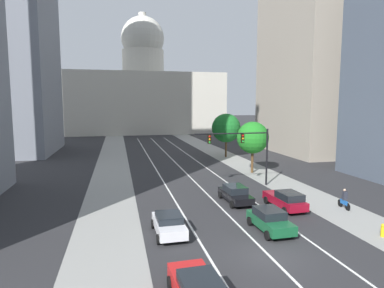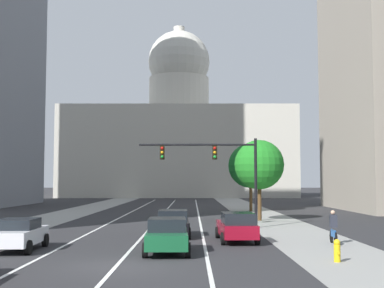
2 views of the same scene
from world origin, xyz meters
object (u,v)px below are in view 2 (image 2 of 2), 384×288
at_px(car_white, 18,234).
at_px(car_green, 167,235).
at_px(car_black, 173,223).
at_px(fire_hydrant, 337,250).
at_px(cyclist, 333,227).
at_px(street_tree_far_right, 259,165).
at_px(capitol_building, 179,143).
at_px(street_tree_near_right, 250,166).
at_px(car_crimson, 237,227).
at_px(traffic_signal_mast, 217,162).

height_order(car_white, car_green, car_green).
relative_size(car_black, fire_hydrant, 5.07).
relative_size(car_black, cyclist, 2.68).
relative_size(cyclist, street_tree_far_right, 0.26).
xyz_separation_m(car_green, cyclist, (8.33, 3.23, 0.05)).
bearing_deg(car_green, car_black, -1.81).
height_order(car_white, fire_hydrant, car_white).
distance_m(car_white, car_green, 7.02).
distance_m(capitol_building, car_green, 88.84).
relative_size(car_black, street_tree_near_right, 0.64).
bearing_deg(cyclist, fire_hydrant, 169.37).
height_order(car_crimson, car_black, car_crimson).
distance_m(car_green, street_tree_near_right, 33.13).
relative_size(car_white, car_black, 0.91).
bearing_deg(fire_hydrant, street_tree_far_right, 90.63).
bearing_deg(street_tree_far_right, cyclist, -83.85).
height_order(car_white, street_tree_near_right, street_tree_near_right).
bearing_deg(street_tree_near_right, cyclist, -88.17).
distance_m(car_green, car_crimson, 5.54).
distance_m(car_crimson, cyclist, 4.95).
xyz_separation_m(traffic_signal_mast, street_tree_near_right, (4.54, 19.63, 0.36)).
distance_m(capitol_building, traffic_signal_mast, 76.23).
xyz_separation_m(car_green, car_crimson, (3.49, 4.30, 0.00)).
distance_m(capitol_building, car_crimson, 84.71).
xyz_separation_m(capitol_building, cyclist, (10.07, -84.93, -10.71)).
bearing_deg(street_tree_far_right, traffic_signal_mast, -119.84).
bearing_deg(street_tree_near_right, traffic_signal_mast, -103.03).
xyz_separation_m(car_crimson, cyclist, (4.84, -1.07, 0.05)).
relative_size(capitol_building, car_crimson, 9.96).
bearing_deg(street_tree_near_right, car_black, -106.48).
height_order(traffic_signal_mast, street_tree_near_right, street_tree_near_right).
distance_m(car_crimson, traffic_signal_mast, 8.93).
bearing_deg(capitol_building, traffic_signal_mast, -86.52).
relative_size(car_green, car_crimson, 0.88).
bearing_deg(car_black, traffic_signal_mast, -29.19).
distance_m(car_green, cyclist, 8.93).
height_order(cyclist, street_tree_near_right, street_tree_near_right).
bearing_deg(car_green, fire_hydrant, -112.56).
distance_m(traffic_signal_mast, fire_hydrant, 16.05).
height_order(car_white, traffic_signal_mast, traffic_signal_mast).
height_order(fire_hydrant, street_tree_near_right, street_tree_near_right).
relative_size(fire_hydrant, cyclist, 0.53).
distance_m(car_crimson, street_tree_far_right, 15.47).
relative_size(capitol_building, cyclist, 27.34).
relative_size(car_black, traffic_signal_mast, 0.56).
height_order(traffic_signal_mast, cyclist, traffic_signal_mast).
relative_size(car_crimson, cyclist, 2.74).
height_order(car_green, fire_hydrant, car_green).
distance_m(car_black, street_tree_far_right, 14.18).
bearing_deg(cyclist, car_black, 68.92).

